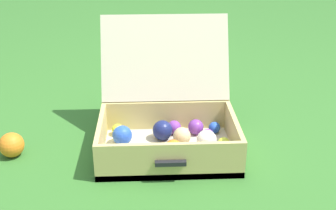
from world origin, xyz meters
The scene contains 3 objects.
ground_plane centered at (0.00, 0.00, 0.00)m, with size 16.00×16.00×0.00m, color #336B28.
open_suitcase centered at (-0.01, 0.13, 0.11)m, with size 0.54×0.56×0.48m.
stray_ball_on_grass centered at (-0.63, 0.09, 0.05)m, with size 0.10×0.10×0.10m, color orange.
Camera 1 is at (-0.09, -1.42, 0.90)m, focal length 46.60 mm.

